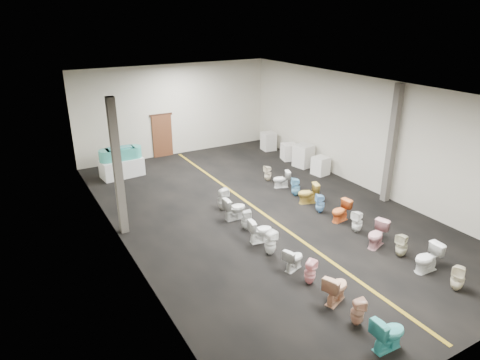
% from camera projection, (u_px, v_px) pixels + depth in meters
% --- Properties ---
extents(floor, '(16.00, 16.00, 0.00)m').
position_uv_depth(floor, '(261.00, 212.00, 15.66)').
color(floor, black).
rests_on(floor, ground).
extents(ceiling, '(16.00, 16.00, 0.00)m').
position_uv_depth(ceiling, '(263.00, 88.00, 14.01)').
color(ceiling, black).
rests_on(ceiling, ground).
extents(wall_back, '(10.00, 0.00, 10.00)m').
position_uv_depth(wall_back, '(176.00, 110.00, 21.29)').
color(wall_back, '#BEB8A2').
rests_on(wall_back, ground).
extents(wall_left, '(0.00, 16.00, 16.00)m').
position_uv_depth(wall_left, '(118.00, 180.00, 12.52)').
color(wall_left, '#BEB8A2').
rests_on(wall_left, ground).
extents(wall_right, '(0.00, 16.00, 16.00)m').
position_uv_depth(wall_right, '(367.00, 134.00, 17.14)').
color(wall_right, '#BEB8A2').
rests_on(wall_right, ground).
extents(aisle_stripe, '(0.12, 15.60, 0.01)m').
position_uv_depth(aisle_stripe, '(261.00, 212.00, 15.66)').
color(aisle_stripe, olive).
rests_on(aisle_stripe, floor).
extents(back_door, '(1.00, 0.10, 2.10)m').
position_uv_depth(back_door, '(162.00, 136.00, 21.31)').
color(back_door, '#562D19').
rests_on(back_door, floor).
extents(door_frame, '(1.15, 0.08, 0.10)m').
position_uv_depth(door_frame, '(161.00, 115.00, 20.93)').
color(door_frame, '#331C11').
rests_on(door_frame, back_door).
extents(column_left, '(0.25, 0.25, 4.50)m').
position_uv_depth(column_left, '(118.00, 168.00, 13.44)').
color(column_left, '#59544C').
rests_on(column_left, floor).
extents(column_right, '(0.25, 0.25, 4.50)m').
position_uv_depth(column_right, '(392.00, 144.00, 15.82)').
color(column_right, '#59544C').
rests_on(column_right, floor).
extents(display_table, '(1.88, 1.08, 0.80)m').
position_uv_depth(display_table, '(122.00, 168.00, 18.90)').
color(display_table, silver).
rests_on(display_table, floor).
extents(bathtub, '(1.86, 0.66, 0.55)m').
position_uv_depth(bathtub, '(120.00, 153.00, 18.65)').
color(bathtub, teal).
rests_on(bathtub, display_table).
extents(appliance_crate_a, '(0.72, 0.72, 0.81)m').
position_uv_depth(appliance_crate_a, '(321.00, 166.00, 19.12)').
color(appliance_crate_a, silver).
rests_on(appliance_crate_a, floor).
extents(appliance_crate_b, '(0.90, 0.90, 1.05)m').
position_uv_depth(appliance_crate_b, '(304.00, 156.00, 20.08)').
color(appliance_crate_b, beige).
rests_on(appliance_crate_b, floor).
extents(appliance_crate_c, '(0.86, 0.86, 0.79)m').
position_uv_depth(appliance_crate_c, '(289.00, 152.00, 21.05)').
color(appliance_crate_c, silver).
rests_on(appliance_crate_c, floor).
extents(appliance_crate_d, '(0.72, 0.72, 0.94)m').
position_uv_depth(appliance_crate_d, '(269.00, 141.00, 22.51)').
color(appliance_crate_d, silver).
rests_on(appliance_crate_d, floor).
extents(toilet_left_0, '(0.82, 0.48, 0.82)m').
position_uv_depth(toilet_left_0, '(388.00, 333.00, 9.18)').
color(toilet_left_0, '#3CABAA').
rests_on(toilet_left_0, floor).
extents(toilet_left_1, '(0.41, 0.40, 0.69)m').
position_uv_depth(toilet_left_1, '(357.00, 312.00, 9.92)').
color(toilet_left_1, '#D6A387').
rests_on(toilet_left_1, floor).
extents(toilet_left_2, '(0.90, 0.70, 0.81)m').
position_uv_depth(toilet_left_2, '(336.00, 288.00, 10.69)').
color(toilet_left_2, '#DDA27D').
rests_on(toilet_left_2, floor).
extents(toilet_left_3, '(0.42, 0.41, 0.69)m').
position_uv_depth(toilet_left_3, '(310.00, 272.00, 11.42)').
color(toilet_left_3, '#FBAEB3').
rests_on(toilet_left_3, floor).
extents(toilet_left_4, '(0.75, 0.57, 0.68)m').
position_uv_depth(toilet_left_4, '(294.00, 259.00, 12.07)').
color(toilet_left_4, white).
rests_on(toilet_left_4, floor).
extents(toilet_left_5, '(0.40, 0.39, 0.76)m').
position_uv_depth(toilet_left_5, '(270.00, 243.00, 12.80)').
color(toilet_left_5, white).
rests_on(toilet_left_5, floor).
extents(toilet_left_6, '(0.82, 0.54, 0.78)m').
position_uv_depth(toilet_left_6, '(260.00, 230.00, 13.51)').
color(toilet_left_6, white).
rests_on(toilet_left_6, floor).
extents(toilet_left_7, '(0.40, 0.40, 0.69)m').
position_uv_depth(toilet_left_7, '(246.00, 220.00, 14.30)').
color(toilet_left_7, silver).
rests_on(toilet_left_7, floor).
extents(toilet_left_8, '(0.81, 0.47, 0.82)m').
position_uv_depth(toilet_left_8, '(235.00, 208.00, 14.99)').
color(toilet_left_8, silver).
rests_on(toilet_left_8, floor).
extents(toilet_left_9, '(0.38, 0.38, 0.83)m').
position_uv_depth(toilet_left_9, '(223.00, 199.00, 15.70)').
color(toilet_left_9, silver).
rests_on(toilet_left_9, floor).
extents(toilet_right_0, '(0.45, 0.45, 0.75)m').
position_uv_depth(toilet_right_0, '(458.00, 278.00, 11.14)').
color(toilet_right_0, '#F0E5C2').
rests_on(toilet_right_0, floor).
extents(toilet_right_1, '(0.83, 0.50, 0.83)m').
position_uv_depth(toilet_right_1, '(428.00, 258.00, 11.95)').
color(toilet_right_1, white).
rests_on(toilet_right_1, floor).
extents(toilet_right_2, '(0.42, 0.41, 0.76)m').
position_uv_depth(toilet_right_2, '(402.00, 245.00, 12.67)').
color(toilet_right_2, beige).
rests_on(toilet_right_2, floor).
extents(toilet_right_3, '(0.91, 0.69, 0.82)m').
position_uv_depth(toilet_right_3, '(377.00, 235.00, 13.22)').
color(toilet_right_3, '#D7979F').
rests_on(toilet_right_3, floor).
extents(toilet_right_4, '(0.40, 0.40, 0.76)m').
position_uv_depth(toilet_right_4, '(357.00, 222.00, 14.10)').
color(toilet_right_4, white).
rests_on(toilet_right_4, floor).
extents(toilet_right_5, '(0.79, 0.52, 0.76)m').
position_uv_depth(toilet_right_5, '(341.00, 211.00, 14.85)').
color(toilet_right_5, orange).
rests_on(toilet_right_5, floor).
extents(toilet_right_6, '(0.42, 0.42, 0.71)m').
position_uv_depth(toilet_right_6, '(320.00, 203.00, 15.48)').
color(toilet_right_6, '#7EBCEE').
rests_on(toilet_right_6, floor).
extents(toilet_right_7, '(0.87, 0.65, 0.79)m').
position_uv_depth(toilet_right_7, '(308.00, 193.00, 16.24)').
color(toilet_right_7, gold).
rests_on(toilet_right_7, floor).
extents(toilet_right_8, '(0.45, 0.44, 0.75)m').
position_uv_depth(toilet_right_8, '(296.00, 187.00, 16.90)').
color(toilet_right_8, '#76C0E5').
rests_on(toilet_right_8, floor).
extents(toilet_right_9, '(0.78, 0.59, 0.71)m').
position_uv_depth(toilet_right_9, '(281.00, 179.00, 17.72)').
color(toilet_right_9, white).
rests_on(toilet_right_9, floor).
extents(toilet_right_10, '(0.32, 0.31, 0.68)m').
position_uv_depth(toilet_right_10, '(268.00, 173.00, 18.42)').
color(toilet_right_10, '#F2E4C5').
rests_on(toilet_right_10, floor).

